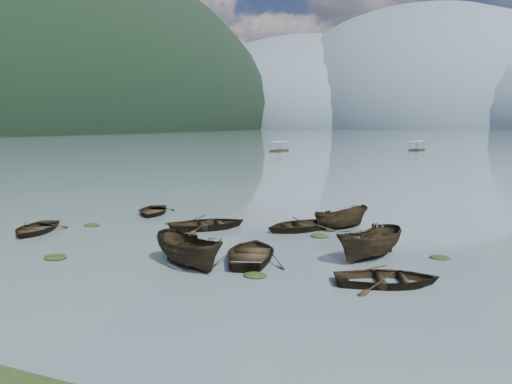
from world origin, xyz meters
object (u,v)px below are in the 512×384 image
at_px(pontoon_centre, 417,150).
at_px(rowboat_0, 35,233).
at_px(pontoon_left, 279,151).
at_px(rowboat_3, 252,259).

bearing_deg(pontoon_centre, rowboat_0, -83.68).
bearing_deg(pontoon_centre, pontoon_left, -139.12).
distance_m(pontoon_left, pontoon_centre, 36.49).
bearing_deg(rowboat_0, rowboat_3, -22.26).
bearing_deg(pontoon_left, rowboat_3, -63.25).
xyz_separation_m(pontoon_left, pontoon_centre, (32.19, 17.18, 0.00)).
height_order(rowboat_3, pontoon_left, pontoon_left).
distance_m(rowboat_3, pontoon_left, 103.37).
height_order(rowboat_0, rowboat_3, rowboat_3).
xyz_separation_m(rowboat_0, rowboat_3, (15.04, -0.51, 0.00)).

